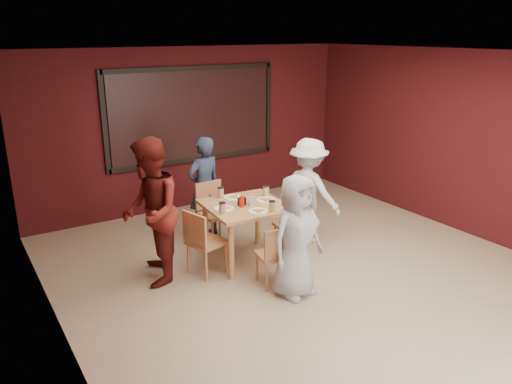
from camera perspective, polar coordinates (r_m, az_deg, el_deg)
floor at (r=6.55m, az=6.86°, el=-9.94°), size 7.00×7.00×0.00m
window_blinds at (r=8.83m, az=-7.10°, el=8.74°), size 3.00×0.02×1.50m
dining_table at (r=6.75m, az=-1.22°, el=-2.27°), size 1.11×1.11×0.97m
chair_front at (r=6.16m, az=2.27°, el=-6.97°), size 0.45×0.45×0.80m
chair_back at (r=7.48m, az=-4.94°, el=-1.90°), size 0.47×0.47×0.91m
chair_left at (r=6.46m, az=-6.17°, el=-5.41°), size 0.52×0.52×0.88m
chair_right at (r=7.17m, az=4.35°, el=-3.37°), size 0.43×0.43×0.79m
diner_front at (r=5.88m, az=4.65°, el=-5.10°), size 0.80×0.59×1.50m
diner_back at (r=7.60m, az=-5.94°, el=0.53°), size 0.62×0.46×1.56m
diner_left at (r=6.26m, az=-11.94°, el=-2.28°), size 0.97×1.09×1.85m
diner_right at (r=7.42m, az=6.00°, el=0.12°), size 0.92×1.16×1.57m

